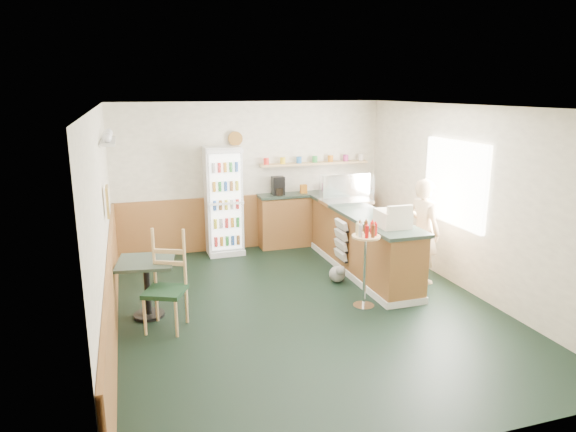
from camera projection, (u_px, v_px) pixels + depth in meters
name	position (u px, v px, depth m)	size (l,w,h in m)	color
ground	(305.00, 308.00, 7.02)	(6.00, 6.00, 0.00)	black
room_envelope	(274.00, 190.00, 7.27)	(5.04, 6.02, 2.72)	#F1E9CD
service_counter	(362.00, 245.00, 8.30)	(0.68, 3.01, 1.01)	#956230
back_counter	(315.00, 216.00, 9.83)	(2.24, 0.42, 1.69)	#956230
drinks_fridge	(224.00, 201.00, 9.16)	(0.64, 0.54, 1.93)	white
display_case	(346.00, 189.00, 8.72)	(0.86, 0.45, 0.49)	silver
cash_register	(393.00, 218.00, 7.26)	(0.41, 0.43, 0.24)	beige
shopkeeper	(423.00, 231.00, 7.82)	(0.54, 0.39, 1.62)	tan
condiment_stand	(366.00, 251.00, 6.88)	(0.38, 0.38, 1.18)	silver
newspaper_rack	(341.00, 240.00, 8.20)	(0.09, 0.41, 0.66)	black
cafe_table	(147.00, 277.00, 6.63)	(0.80, 0.80, 0.77)	black
cafe_chair	(164.00, 277.00, 6.35)	(0.61, 0.62, 1.24)	black
dog_doorstop	(338.00, 273.00, 7.92)	(0.25, 0.32, 0.30)	gray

